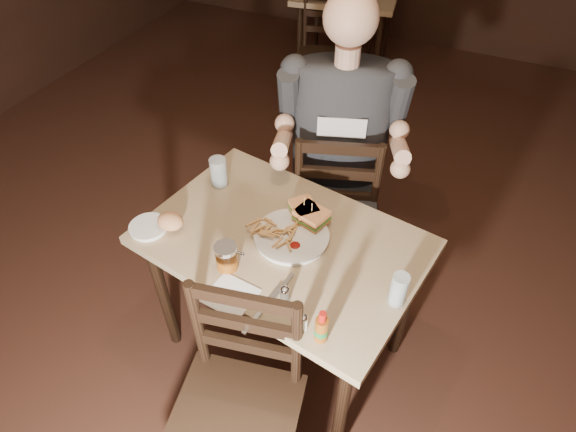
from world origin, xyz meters
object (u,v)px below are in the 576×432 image
at_px(bg_chair_far, 365,7).
at_px(hot_sauce, 322,326).
at_px(syrup_dispenser, 226,257).
at_px(diner, 343,113).
at_px(side_plate, 149,228).
at_px(bg_chair_near, 322,58).
at_px(chair_near, 234,421).
at_px(bg_table, 348,0).
at_px(dinner_plate, 292,237).
at_px(main_table, 283,255).
at_px(chair_far, 335,195).
at_px(glass_left, 219,172).
at_px(glass_right, 399,289).

bearing_deg(bg_chair_far, hot_sauce, 116.69).
distance_m(hot_sauce, syrup_dispenser, 0.45).
height_order(diner, side_plate, diner).
xyz_separation_m(bg_chair_near, diner, (0.69, -1.58, 0.58)).
distance_m(chair_near, bg_chair_far, 3.96).
height_order(bg_table, dinner_plate, dinner_plate).
xyz_separation_m(bg_chair_far, syrup_dispenser, (0.55, -3.49, 0.39)).
xyz_separation_m(dinner_plate, hot_sauce, (0.27, -0.37, 0.06)).
xyz_separation_m(bg_table, side_plate, (0.16, -2.90, 0.10)).
xyz_separation_m(main_table, chair_far, (-0.00, 0.65, -0.20)).
bearing_deg(bg_chair_near, main_table, -88.42).
xyz_separation_m(chair_near, glass_left, (-0.48, 0.79, 0.37)).
bearing_deg(chair_far, hot_sauce, 88.22).
xyz_separation_m(chair_far, bg_chair_far, (-0.67, 2.63, -0.04)).
distance_m(bg_table, glass_left, 2.56).
bearing_deg(bg_chair_near, glass_right, -78.82).
xyz_separation_m(chair_near, hot_sauce, (0.21, 0.25, 0.37)).
distance_m(chair_near, side_plate, 0.80).
bearing_deg(main_table, glass_left, 154.39).
relative_size(bg_table, glass_right, 6.79).
height_order(diner, glass_right, diner).
bearing_deg(dinner_plate, chair_near, -84.63).
distance_m(bg_chair_near, glass_left, 2.06).
relative_size(glass_right, syrup_dispenser, 1.24).
xyz_separation_m(bg_chair_far, side_plate, (0.16, -3.45, 0.34)).
height_order(chair_far, glass_left, chair_far).
bearing_deg(side_plate, glass_left, 71.28).
bearing_deg(chair_far, main_table, 71.62).
bearing_deg(main_table, side_plate, -161.62).
bearing_deg(diner, main_table, -109.97).
distance_m(chair_near, dinner_plate, 0.69).
relative_size(chair_far, dinner_plate, 3.31).
bearing_deg(main_table, bg_table, 103.89).
bearing_deg(glass_left, diner, 45.23).
bearing_deg(glass_left, main_table, -25.61).
relative_size(bg_chair_near, dinner_plate, 2.94).
bearing_deg(main_table, chair_near, -81.64).
height_order(bg_chair_far, diner, diner).
bearing_deg(glass_left, bg_chair_far, 95.25).
distance_m(bg_chair_near, diner, 1.82).
height_order(main_table, syrup_dispenser, syrup_dispenser).
relative_size(bg_chair_far, syrup_dispenser, 7.98).
xyz_separation_m(diner, dinner_plate, (0.01, -0.58, -0.22)).
xyz_separation_m(chair_far, chair_near, (0.09, -1.25, -0.00)).
bearing_deg(dinner_plate, syrup_dispenser, -124.60).
bearing_deg(chair_near, bg_table, 92.06).
bearing_deg(bg_chair_near, chair_far, -81.90).
bearing_deg(bg_chair_near, syrup_dispenser, -92.72).
bearing_deg(syrup_dispenser, bg_table, 110.69).
relative_size(syrup_dispenser, side_plate, 0.72).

